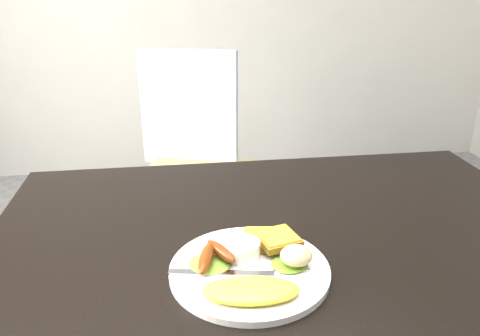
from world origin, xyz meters
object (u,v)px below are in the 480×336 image
object	(u,v)px
person	(309,146)
plate	(249,270)
dining_table	(283,240)
dining_chair	(193,180)

from	to	relation	value
person	plate	bearing A→B (deg)	47.33
dining_table	plate	distance (m)	0.16
dining_chair	person	distance (m)	0.69
dining_table	plate	size ratio (longest dim) A/B	4.25
person	dining_chair	bearing A→B (deg)	-75.22
person	plate	size ratio (longest dim) A/B	5.44
dining_chair	person	xyz separation A→B (m)	(0.33, -0.52, 0.32)
dining_chair	plate	distance (m)	1.15
person	plate	distance (m)	0.64
person	dining_table	bearing A→B (deg)	50.54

